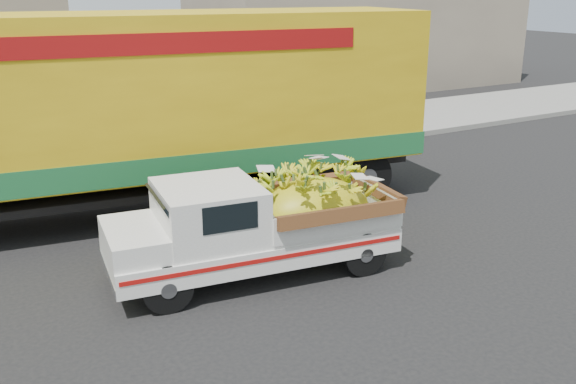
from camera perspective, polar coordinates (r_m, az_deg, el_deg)
ground at (r=9.90m, az=-9.27°, el=-7.86°), size 100.00×100.00×0.00m
curb at (r=15.02m, az=-17.24°, el=0.91°), size 60.00×0.25×0.15m
sidewalk at (r=17.01m, az=-18.92°, el=2.67°), size 60.00×4.00×0.14m
building_right at (r=28.74m, az=6.44°, el=15.32°), size 14.00×6.00×6.00m
pickup_truck at (r=9.83m, az=-1.32°, el=-2.63°), size 4.50×2.12×1.52m
semi_trailer at (r=12.25m, az=-14.97°, el=7.24°), size 12.05×4.07×3.80m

